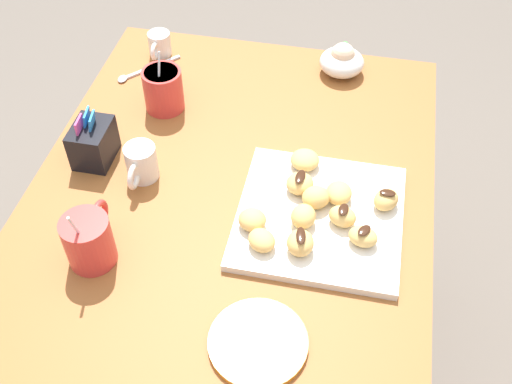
{
  "coord_description": "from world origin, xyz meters",
  "views": [
    {
      "loc": [
        -0.78,
        -0.21,
        1.57
      ],
      "look_at": [
        -0.02,
        -0.05,
        0.73
      ],
      "focal_mm": 43.66,
      "sensor_mm": 36.0,
      "label": 1
    }
  ],
  "objects_px": {
    "pastry_plate_square": "(319,217)",
    "cream_pitcher_white": "(141,162)",
    "beignet_4": "(363,237)",
    "coffee_mug_red_left": "(89,239)",
    "beignet_10": "(316,197)",
    "saucer_orange_left": "(258,343)",
    "beignet_8": "(305,160)",
    "coffee_mug_red_right": "(163,88)",
    "beignet_9": "(252,220)",
    "dining_table": "(233,234)",
    "beignet_2": "(303,216)",
    "beignet_5": "(300,243)",
    "beignet_0": "(342,216)",
    "beignet_6": "(339,193)",
    "beignet_3": "(300,184)",
    "sugar_caddy": "(93,142)",
    "beignet_1": "(386,198)",
    "beignet_7": "(262,240)",
    "ice_cream_bowl": "(342,61)",
    "chocolate_sauce_pitcher": "(159,43)"
  },
  "relations": [
    {
      "from": "pastry_plate_square",
      "to": "cream_pitcher_white",
      "type": "height_order",
      "value": "cream_pitcher_white"
    },
    {
      "from": "beignet_4",
      "to": "pastry_plate_square",
      "type": "bearing_deg",
      "value": 58.45
    },
    {
      "from": "coffee_mug_red_left",
      "to": "beignet_10",
      "type": "height_order",
      "value": "coffee_mug_red_left"
    },
    {
      "from": "saucer_orange_left",
      "to": "beignet_8",
      "type": "relative_size",
      "value": 2.79
    },
    {
      "from": "coffee_mug_red_right",
      "to": "beignet_9",
      "type": "bearing_deg",
      "value": -140.0
    },
    {
      "from": "dining_table",
      "to": "beignet_2",
      "type": "bearing_deg",
      "value": -115.26
    },
    {
      "from": "saucer_orange_left",
      "to": "beignet_5",
      "type": "distance_m",
      "value": 0.19
    },
    {
      "from": "coffee_mug_red_left",
      "to": "beignet_2",
      "type": "height_order",
      "value": "coffee_mug_red_left"
    },
    {
      "from": "cream_pitcher_white",
      "to": "beignet_0",
      "type": "xyz_separation_m",
      "value": [
        -0.05,
        -0.39,
        -0.01
      ]
    },
    {
      "from": "beignet_4",
      "to": "beignet_9",
      "type": "height_order",
      "value": "beignet_9"
    },
    {
      "from": "beignet_4",
      "to": "beignet_6",
      "type": "height_order",
      "value": "beignet_6"
    },
    {
      "from": "beignet_3",
      "to": "beignet_6",
      "type": "xyz_separation_m",
      "value": [
        -0.01,
        -0.07,
        -0.0
      ]
    },
    {
      "from": "coffee_mug_red_left",
      "to": "sugar_caddy",
      "type": "distance_m",
      "value": 0.25
    },
    {
      "from": "beignet_8",
      "to": "saucer_orange_left",
      "type": "bearing_deg",
      "value": 178.01
    },
    {
      "from": "dining_table",
      "to": "beignet_4",
      "type": "distance_m",
      "value": 0.32
    },
    {
      "from": "beignet_9",
      "to": "beignet_4",
      "type": "bearing_deg",
      "value": -89.46
    },
    {
      "from": "cream_pitcher_white",
      "to": "beignet_4",
      "type": "distance_m",
      "value": 0.44
    },
    {
      "from": "pastry_plate_square",
      "to": "beignet_6",
      "type": "bearing_deg",
      "value": -32.47
    },
    {
      "from": "sugar_caddy",
      "to": "beignet_3",
      "type": "xyz_separation_m",
      "value": [
        -0.02,
        -0.41,
        -0.01
      ]
    },
    {
      "from": "pastry_plate_square",
      "to": "beignet_5",
      "type": "xyz_separation_m",
      "value": [
        -0.09,
        0.02,
        0.03
      ]
    },
    {
      "from": "beignet_1",
      "to": "beignet_2",
      "type": "xyz_separation_m",
      "value": [
        -0.07,
        0.14,
        0.0
      ]
    },
    {
      "from": "cream_pitcher_white",
      "to": "beignet_2",
      "type": "distance_m",
      "value": 0.33
    },
    {
      "from": "beignet_7",
      "to": "ice_cream_bowl",
      "type": "bearing_deg",
      "value": -8.16
    },
    {
      "from": "beignet_1",
      "to": "beignet_3",
      "type": "relative_size",
      "value": 0.98
    },
    {
      "from": "beignet_3",
      "to": "beignet_6",
      "type": "relative_size",
      "value": 0.94
    },
    {
      "from": "chocolate_sauce_pitcher",
      "to": "beignet_9",
      "type": "bearing_deg",
      "value": -146.33
    },
    {
      "from": "beignet_3",
      "to": "beignet_4",
      "type": "bearing_deg",
      "value": -128.7
    },
    {
      "from": "pastry_plate_square",
      "to": "coffee_mug_red_left",
      "type": "relative_size",
      "value": 2.01
    },
    {
      "from": "pastry_plate_square",
      "to": "coffee_mug_red_left",
      "type": "height_order",
      "value": "coffee_mug_red_left"
    },
    {
      "from": "beignet_10",
      "to": "sugar_caddy",
      "type": "bearing_deg",
      "value": 83.5
    },
    {
      "from": "beignet_4",
      "to": "beignet_6",
      "type": "relative_size",
      "value": 0.92
    },
    {
      "from": "cream_pitcher_white",
      "to": "beignet_2",
      "type": "height_order",
      "value": "cream_pitcher_white"
    },
    {
      "from": "beignet_1",
      "to": "beignet_8",
      "type": "distance_m",
      "value": 0.17
    },
    {
      "from": "coffee_mug_red_left",
      "to": "saucer_orange_left",
      "type": "height_order",
      "value": "coffee_mug_red_left"
    },
    {
      "from": "beignet_0",
      "to": "beignet_8",
      "type": "distance_m",
      "value": 0.15
    },
    {
      "from": "beignet_0",
      "to": "cream_pitcher_white",
      "type": "bearing_deg",
      "value": 82.49
    },
    {
      "from": "beignet_1",
      "to": "coffee_mug_red_right",
      "type": "bearing_deg",
      "value": 66.8
    },
    {
      "from": "coffee_mug_red_right",
      "to": "beignet_0",
      "type": "distance_m",
      "value": 0.49
    },
    {
      "from": "dining_table",
      "to": "beignet_4",
      "type": "height_order",
      "value": "beignet_4"
    },
    {
      "from": "beignet_5",
      "to": "ice_cream_bowl",
      "type": "bearing_deg",
      "value": -1.29
    },
    {
      "from": "cream_pitcher_white",
      "to": "ice_cream_bowl",
      "type": "bearing_deg",
      "value": -39.34
    },
    {
      "from": "coffee_mug_red_right",
      "to": "cream_pitcher_white",
      "type": "xyz_separation_m",
      "value": [
        -0.21,
        -0.02,
        -0.01
      ]
    },
    {
      "from": "beignet_3",
      "to": "beignet_4",
      "type": "height_order",
      "value": "beignet_3"
    },
    {
      "from": "coffee_mug_red_right",
      "to": "ice_cream_bowl",
      "type": "bearing_deg",
      "value": -61.14
    },
    {
      "from": "sugar_caddy",
      "to": "ice_cream_bowl",
      "type": "xyz_separation_m",
      "value": [
        0.38,
        -0.44,
        -0.01
      ]
    },
    {
      "from": "beignet_0",
      "to": "beignet_7",
      "type": "height_order",
      "value": "beignet_0"
    },
    {
      "from": "dining_table",
      "to": "beignet_2",
      "type": "height_order",
      "value": "beignet_2"
    },
    {
      "from": "ice_cream_bowl",
      "to": "beignet_8",
      "type": "xyz_separation_m",
      "value": [
        -0.33,
        0.03,
        -0.0
      ]
    },
    {
      "from": "dining_table",
      "to": "beignet_6",
      "type": "height_order",
      "value": "beignet_6"
    },
    {
      "from": "coffee_mug_red_right",
      "to": "beignet_0",
      "type": "bearing_deg",
      "value": -122.97
    }
  ]
}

